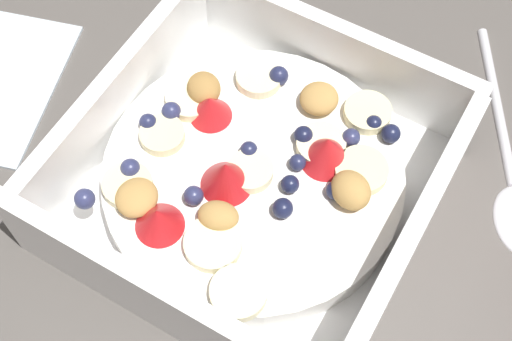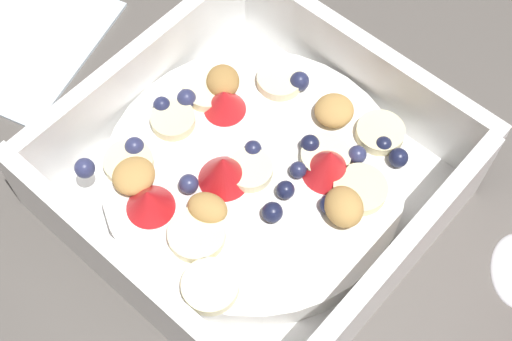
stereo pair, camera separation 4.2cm
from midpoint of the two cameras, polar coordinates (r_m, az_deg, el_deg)
ground_plane at (r=0.44m, az=1.14°, el=-3.38°), size 2.40×2.40×0.00m
fruit_bowl at (r=0.43m, az=2.74°, el=-0.76°), size 0.20×0.20×0.06m
folded_napkin at (r=0.54m, az=-16.80°, el=10.15°), size 0.15×0.15×0.01m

